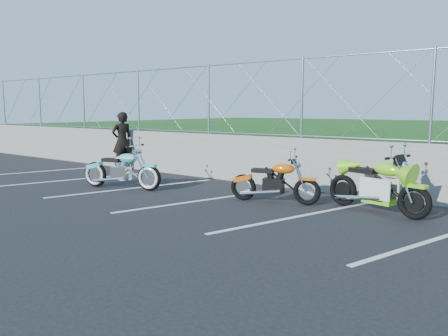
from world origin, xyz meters
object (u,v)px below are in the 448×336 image
Objects in this scene: cruiser_turquoise at (122,171)px; person_standing at (122,141)px; sportbike_green at (378,188)px; naked_orange at (276,183)px.

person_standing is at bearing 124.30° from cruiser_turquoise.
cruiser_turquoise is 1.02× the size of sportbike_green.
cruiser_turquoise is at bearing 66.36° from person_standing.
cruiser_turquoise is at bearing 177.43° from naked_orange.
person_standing is at bearing -172.85° from sportbike_green.
naked_orange is at bearing 94.41° from person_standing.
cruiser_turquoise is 3.64m from person_standing.
cruiser_turquoise is at bearing -153.94° from sportbike_green.
sportbike_green is at bearing 99.97° from person_standing.
cruiser_turquoise is 4.06m from naked_orange.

